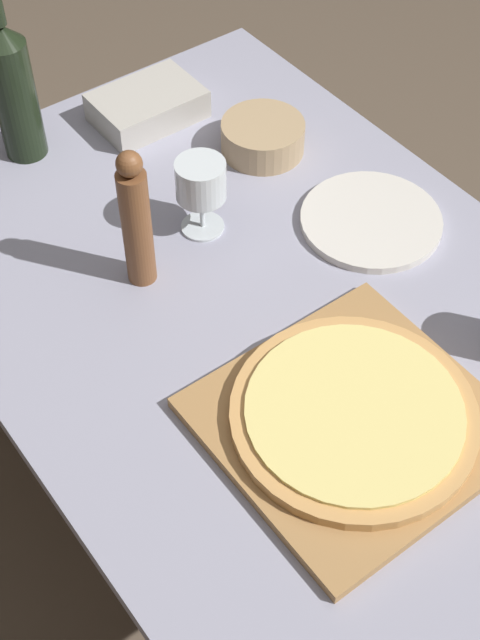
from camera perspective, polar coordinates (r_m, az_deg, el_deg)
The scene contains 10 objects.
ground_plane at distance 2.03m, azimuth 0.89°, elevation -12.68°, with size 12.00×12.00×0.00m, color brown.
dining_table at distance 1.49m, azimuth 1.18°, elevation -0.99°, with size 0.88×1.27×0.75m.
cutting_board at distance 1.26m, azimuth 7.21°, elevation -6.51°, with size 0.38×0.36×0.02m.
pizza at distance 1.24m, azimuth 7.30°, elevation -5.98°, with size 0.34×0.34×0.02m.
wine_bottle at distance 1.64m, azimuth -14.31°, elevation 14.18°, with size 0.08×0.08×0.34m.
pepper_mill at distance 1.36m, azimuth -6.67°, elevation 6.29°, with size 0.05×0.05×0.25m.
wine_glass at distance 1.45m, azimuth -2.52°, elevation 8.74°, with size 0.08×0.08×0.14m.
small_bowl at distance 1.66m, azimuth 1.47°, elevation 11.63°, with size 0.15×0.15×0.06m.
dinner_plate at distance 1.54m, azimuth 8.39°, elevation 6.32°, with size 0.24×0.24×0.01m.
food_container at distance 1.74m, azimuth -5.94°, elevation 13.49°, with size 0.20×0.14×0.06m.
Camera 1 is at (-0.59, -0.74, 1.79)m, focal length 50.00 mm.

